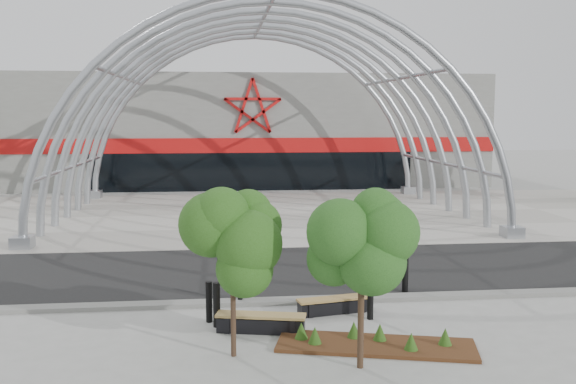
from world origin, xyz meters
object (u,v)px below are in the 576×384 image
at_px(bench_0, 261,323).
at_px(bollard_2, 240,288).
at_px(bench_1, 335,305).
at_px(street_tree_1, 362,236).
at_px(street_tree_0, 232,238).

bearing_deg(bench_0, bollard_2, 99.70).
distance_m(bench_1, bollard_2, 2.73).
xyz_separation_m(street_tree_1, bench_0, (-1.91, 2.39, -2.58)).
height_order(street_tree_0, bench_1, street_tree_0).
bearing_deg(bench_1, street_tree_0, -134.94).
relative_size(street_tree_1, bench_1, 1.88).
relative_size(street_tree_0, bollard_2, 4.03).
bearing_deg(street_tree_1, street_tree_0, 160.40).
xyz_separation_m(street_tree_1, bollard_2, (-2.33, 4.82, -2.35)).
bearing_deg(bench_0, street_tree_0, -115.37).
bearing_deg(bollard_2, bench_1, -24.90).
bearing_deg(bench_0, bench_1, 32.11).
xyz_separation_m(bench_0, bench_1, (2.05, 1.28, -0.01)).
distance_m(street_tree_1, bench_1, 4.50).
bearing_deg(street_tree_1, bench_1, 87.93).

